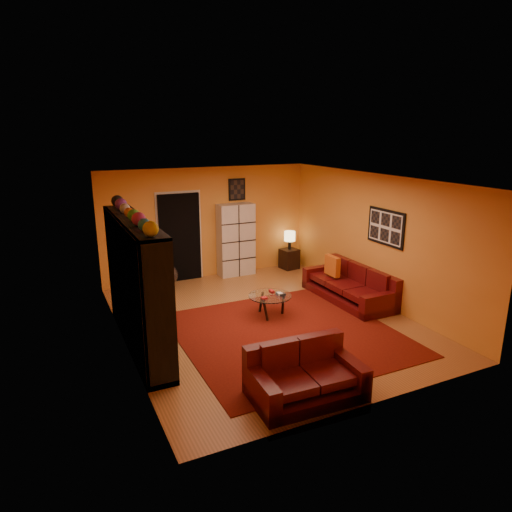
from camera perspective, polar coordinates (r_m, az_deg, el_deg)
name	(u,v)px	position (r m, az deg, el deg)	size (l,w,h in m)	color
floor	(264,320)	(8.57, 1.00, -8.04)	(6.00, 6.00, 0.00)	#955C2E
ceiling	(265,180)	(7.90, 1.09, 9.53)	(6.00, 6.00, 0.00)	white
wall_back	(208,223)	(10.83, -6.06, 4.14)	(6.00, 6.00, 0.00)	orange
wall_front	(374,311)	(5.75, 14.58, -6.71)	(6.00, 6.00, 0.00)	orange
wall_left	(121,271)	(7.41, -16.55, -1.80)	(6.00, 6.00, 0.00)	orange
wall_right	(375,239)	(9.49, 14.70, 2.07)	(6.00, 6.00, 0.00)	orange
rug	(287,334)	(8.05, 3.90, -9.66)	(3.60, 3.60, 0.01)	#510F09
doorway	(180,238)	(10.65, -9.50, 2.27)	(0.95, 0.10, 2.04)	black
wall_art_right	(386,227)	(9.19, 15.93, 3.47)	(0.03, 1.00, 0.70)	black
wall_art_back	(237,189)	(10.96, -2.40, 8.32)	(0.42, 0.03, 0.52)	black
entertainment_unit	(137,284)	(7.52, -14.71, -3.42)	(0.45, 3.00, 2.10)	black
tv	(139,285)	(7.63, -14.45, -3.52)	(0.13, 0.98, 0.56)	black
sofa	(352,286)	(9.70, 11.86, -3.71)	(0.91, 2.18, 0.85)	#48090C
loveseat	(303,375)	(6.28, 5.91, -14.57)	(1.50, 0.94, 0.85)	#48090C
throw_pillow	(332,266)	(9.83, 9.53, -1.21)	(0.12, 0.42, 0.42)	#D25C17
coffee_table	(270,298)	(8.63, 1.76, -5.23)	(0.82, 0.82, 0.41)	silver
storage_cabinet	(236,240)	(10.97, -2.52, 2.04)	(0.87, 0.39, 1.74)	silver
bowl_chair	(161,275)	(10.26, -11.79, -2.40)	(0.75, 0.75, 0.61)	black
side_table	(289,259)	(11.63, 4.18, -0.35)	(0.40, 0.40, 0.50)	black
table_lamp	(290,237)	(11.49, 4.23, 2.41)	(0.28, 0.28, 0.46)	black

